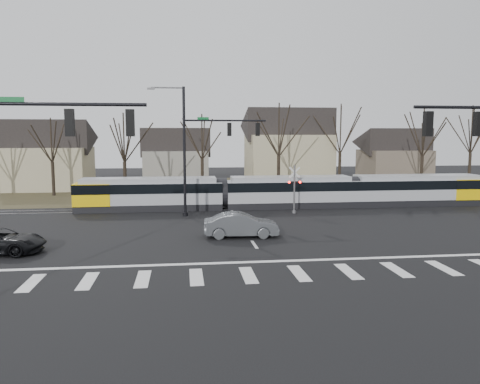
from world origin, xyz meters
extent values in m
plane|color=black|center=(0.00, 0.00, 0.00)|extent=(140.00, 140.00, 0.00)
cube|color=#38331E|center=(0.00, 32.00, 0.01)|extent=(140.00, 28.00, 0.01)
cube|color=silver|center=(-10.80, -4.00, 0.01)|extent=(0.60, 2.60, 0.01)
cube|color=silver|center=(-8.40, -4.00, 0.01)|extent=(0.60, 2.60, 0.01)
cube|color=silver|center=(-6.00, -4.00, 0.01)|extent=(0.60, 2.60, 0.01)
cube|color=silver|center=(-3.60, -4.00, 0.01)|extent=(0.60, 2.60, 0.01)
cube|color=silver|center=(-1.20, -4.00, 0.01)|extent=(0.60, 2.60, 0.01)
cube|color=silver|center=(1.20, -4.00, 0.01)|extent=(0.60, 2.60, 0.01)
cube|color=silver|center=(3.60, -4.00, 0.01)|extent=(0.60, 2.60, 0.01)
cube|color=silver|center=(6.00, -4.00, 0.01)|extent=(0.60, 2.60, 0.01)
cube|color=silver|center=(8.40, -4.00, 0.01)|extent=(0.60, 2.60, 0.01)
cube|color=silver|center=(0.00, -1.80, 0.01)|extent=(28.00, 0.35, 0.01)
cube|color=silver|center=(0.00, 2.00, 0.01)|extent=(0.18, 2.00, 0.01)
cube|color=silver|center=(0.00, 6.00, 0.01)|extent=(0.18, 2.00, 0.01)
cube|color=silver|center=(0.00, 10.00, 0.01)|extent=(0.18, 2.00, 0.01)
cube|color=silver|center=(0.00, 14.00, 0.01)|extent=(0.18, 2.00, 0.01)
cube|color=silver|center=(0.00, 18.00, 0.01)|extent=(0.18, 2.00, 0.01)
cube|color=silver|center=(0.00, 22.00, 0.01)|extent=(0.18, 2.00, 0.01)
cube|color=silver|center=(0.00, 26.00, 0.01)|extent=(0.18, 2.00, 0.01)
cube|color=silver|center=(0.00, 30.00, 0.01)|extent=(0.18, 2.00, 0.01)
cube|color=#59595E|center=(0.00, 15.10, 0.03)|extent=(90.00, 0.12, 0.06)
cube|color=#59595E|center=(0.00, 16.50, 0.03)|extent=(90.00, 0.12, 0.06)
cube|color=gray|center=(-7.03, 16.00, 1.40)|extent=(12.44, 2.68, 2.79)
cube|color=black|center=(-7.03, 16.00, 1.96)|extent=(12.46, 2.72, 0.81)
cube|color=#E5BA07|center=(-11.72, 16.00, 1.48)|extent=(3.06, 2.74, 1.87)
cube|color=gray|center=(5.41, 16.00, 1.40)|extent=(11.48, 2.68, 2.79)
cube|color=black|center=(5.41, 16.00, 1.96)|extent=(11.50, 2.72, 0.81)
cube|color=gray|center=(17.37, 16.00, 1.40)|extent=(12.44, 2.68, 2.79)
cube|color=black|center=(17.37, 16.00, 1.96)|extent=(12.46, 2.72, 0.81)
cube|color=#E5BA07|center=(22.06, 16.00, 1.48)|extent=(3.06, 2.74, 1.87)
imported|color=#474A4E|center=(-0.52, 4.18, 0.78)|extent=(2.07, 4.85, 1.55)
cylinder|color=black|center=(-8.75, -6.00, 7.60)|extent=(6.50, 0.14, 0.14)
cube|color=#0C5926|center=(-10.50, -6.00, 7.75)|extent=(0.90, 0.03, 0.22)
cube|color=black|center=(-8.43, -6.00, 6.90)|extent=(0.32, 0.32, 1.05)
sphere|color=#FF0C07|center=(-8.43, -6.00, 7.23)|extent=(0.22, 0.22, 0.22)
cube|color=black|center=(-6.15, -6.00, 6.90)|extent=(0.32, 0.32, 1.05)
sphere|color=#FF0C07|center=(-6.15, -6.00, 7.23)|extent=(0.22, 0.22, 0.22)
cube|color=black|center=(8.43, -6.00, 6.90)|extent=(0.32, 0.32, 1.05)
sphere|color=#FF0C07|center=(8.43, -6.00, 7.23)|extent=(0.22, 0.22, 0.22)
cube|color=black|center=(6.15, -6.00, 6.90)|extent=(0.32, 0.32, 1.05)
sphere|color=#FF0C07|center=(6.15, -6.00, 7.23)|extent=(0.22, 0.22, 0.22)
cylinder|color=black|center=(-4.00, 12.50, 5.10)|extent=(0.22, 0.22, 10.20)
cylinder|color=black|center=(-4.00, 12.50, 0.15)|extent=(0.44, 0.44, 0.30)
cylinder|color=black|center=(-0.75, 12.50, 7.60)|extent=(6.50, 0.14, 0.14)
cube|color=#0C5926|center=(-2.50, 12.50, 7.75)|extent=(0.90, 0.03, 0.22)
cube|color=black|center=(-0.42, 12.50, 6.90)|extent=(0.32, 0.32, 1.05)
sphere|color=#FF0C07|center=(-0.42, 12.50, 7.23)|extent=(0.22, 0.22, 0.22)
cube|color=black|center=(1.85, 12.50, 6.90)|extent=(0.32, 0.32, 1.05)
sphere|color=#FF0C07|center=(1.85, 12.50, 7.23)|extent=(0.22, 0.22, 0.22)
cube|color=#59595B|center=(-6.50, 12.50, 10.02)|extent=(0.55, 0.22, 0.14)
cylinder|color=#59595B|center=(5.00, 12.80, 2.00)|extent=(0.14, 0.14, 4.00)
cylinder|color=#59595B|center=(5.00, 12.80, 0.10)|extent=(0.36, 0.36, 0.20)
cube|color=silver|center=(5.00, 12.80, 3.40)|extent=(0.95, 0.04, 0.95)
cube|color=silver|center=(5.00, 12.80, 3.40)|extent=(0.95, 0.04, 0.95)
cube|color=black|center=(5.00, 12.80, 2.60)|extent=(1.00, 0.10, 0.12)
sphere|color=#FF0C07|center=(4.55, 12.72, 2.60)|extent=(0.18, 0.18, 0.18)
sphere|color=#FF0C07|center=(5.45, 12.72, 2.60)|extent=(0.18, 0.18, 0.18)
cube|color=tan|center=(-20.00, 34.00, 2.50)|extent=(9.00, 8.00, 5.00)
cube|color=slate|center=(-5.00, 36.00, 2.25)|extent=(8.00, 7.00, 4.50)
cube|color=tan|center=(9.00, 33.00, 3.25)|extent=(10.00, 8.00, 6.50)
cube|color=brown|center=(24.00, 35.00, 2.25)|extent=(8.00, 7.00, 4.50)
camera|label=1|loc=(-4.14, -24.78, 6.40)|focal=35.00mm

